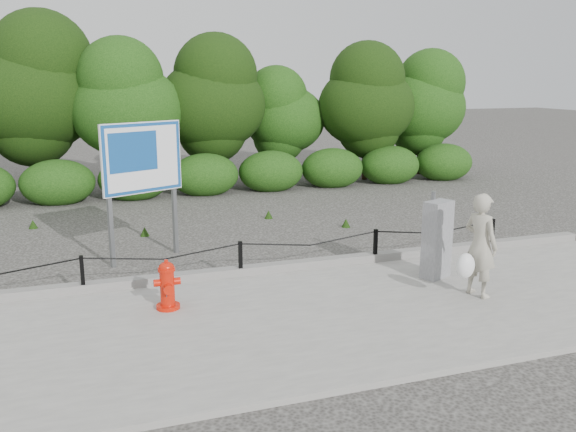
# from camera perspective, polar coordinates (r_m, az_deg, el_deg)

# --- Properties ---
(ground) EXTENTS (90.00, 90.00, 0.00)m
(ground) POSITION_cam_1_polar(r_m,az_deg,el_deg) (10.30, -4.43, -6.04)
(ground) COLOR #2D2B28
(ground) RESTS_ON ground
(sidewalk) EXTENTS (14.00, 4.00, 0.08)m
(sidewalk) POSITION_cam_1_polar(r_m,az_deg,el_deg) (8.49, -0.94, -9.96)
(sidewalk) COLOR gray
(sidewalk) RESTS_ON ground
(curb) EXTENTS (14.00, 0.22, 0.14)m
(curb) POSITION_cam_1_polar(r_m,az_deg,el_deg) (10.30, -4.52, -5.16)
(curb) COLOR slate
(curb) RESTS_ON sidewalk
(chain_barrier) EXTENTS (10.06, 0.06, 0.60)m
(chain_barrier) POSITION_cam_1_polar(r_m,az_deg,el_deg) (10.16, -4.48, -3.60)
(chain_barrier) COLOR black
(chain_barrier) RESTS_ON sidewalk
(treeline) EXTENTS (20.35, 3.80, 5.04)m
(treeline) POSITION_cam_1_polar(r_m,az_deg,el_deg) (18.61, -10.91, 10.44)
(treeline) COLOR black
(treeline) RESTS_ON ground
(fire_hydrant) EXTENTS (0.38, 0.39, 0.73)m
(fire_hydrant) POSITION_cam_1_polar(r_m,az_deg,el_deg) (8.92, -11.23, -6.40)
(fire_hydrant) COLOR red
(fire_hydrant) RESTS_ON sidewalk
(pedestrian) EXTENTS (0.75, 0.66, 1.59)m
(pedestrian) POSITION_cam_1_polar(r_m,az_deg,el_deg) (9.57, 17.48, -2.73)
(pedestrian) COLOR #A9A390
(pedestrian) RESTS_ON sidewalk
(utility_cabinet) EXTENTS (0.56, 0.46, 1.42)m
(utility_cabinet) POSITION_cam_1_polar(r_m,az_deg,el_deg) (10.31, 13.76, -2.15)
(utility_cabinet) COLOR #98989B
(utility_cabinet) RESTS_ON sidewalk
(advertising_sign) EXTENTS (1.47, 0.74, 2.55)m
(advertising_sign) POSITION_cam_1_polar(r_m,az_deg,el_deg) (11.30, -13.50, 4.74)
(advertising_sign) COLOR slate
(advertising_sign) RESTS_ON ground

